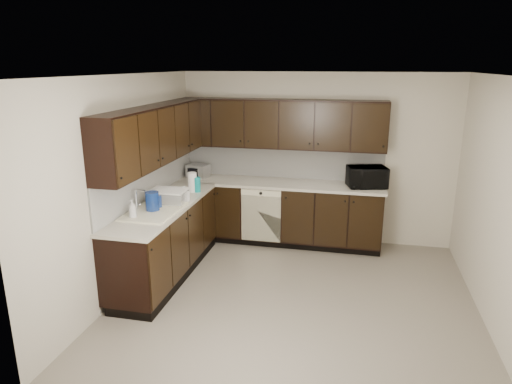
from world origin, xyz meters
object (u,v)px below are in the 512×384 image
Objects in this scene: microwave at (367,177)px; blue_pitcher at (152,202)px; sink at (154,217)px; toaster_oven at (198,171)px; storage_bin at (169,197)px.

microwave reaches higher than blue_pitcher.
sink is 2.66× the size of toaster_oven.
sink is 1.92× the size of storage_bin.
blue_pitcher is at bearing -161.58° from microwave.
sink is 0.18m from blue_pitcher.
toaster_oven is (-0.07, 1.74, 0.16)m from sink.
microwave is at bearing 29.00° from storage_bin.
toaster_oven is 1.37m from storage_bin.
sink is 3.45× the size of blue_pitcher.
toaster_oven is (-2.50, 0.04, -0.05)m from microwave.
blue_pitcher is (-2.45, -1.68, -0.03)m from microwave.
toaster_oven is 0.72× the size of storage_bin.
blue_pitcher is at bearing -75.31° from toaster_oven.
microwave reaches higher than sink.
storage_bin is (0.03, 0.37, 0.14)m from sink.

